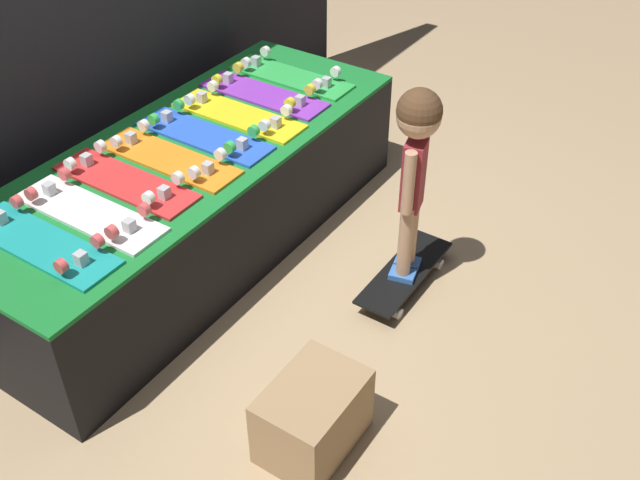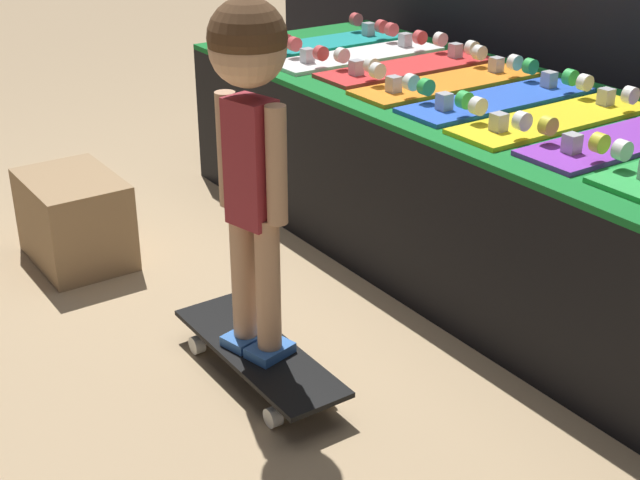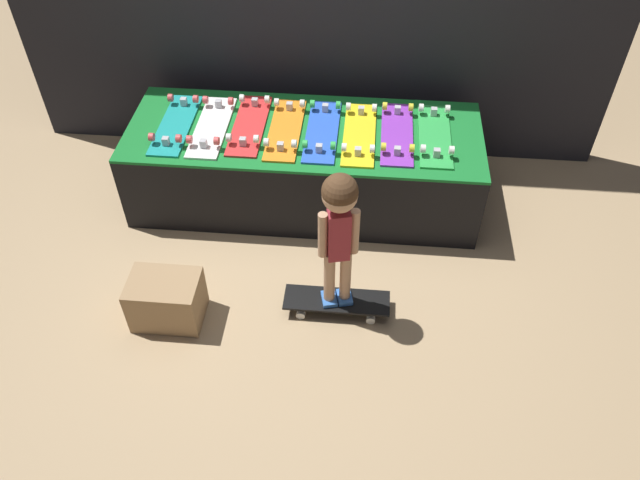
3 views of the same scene
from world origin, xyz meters
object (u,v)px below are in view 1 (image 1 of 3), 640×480
skateboard_teal_on_rack (41,242)px  skateboard_on_floor (404,274)px  skateboard_orange_on_rack (169,157)px  skateboard_white_on_rack (89,211)px  skateboard_blue_on_rack (204,134)px  skateboard_red_on_rack (125,180)px  skateboard_purple_on_rack (263,93)px  storage_box (313,416)px  skateboard_green_on_rack (290,75)px  child (416,151)px  skateboard_yellow_on_rack (238,114)px

skateboard_teal_on_rack → skateboard_on_floor: skateboard_teal_on_rack is taller
skateboard_orange_on_rack → skateboard_on_floor: (0.42, -1.00, -0.51)m
skateboard_white_on_rack → skateboard_blue_on_rack: 0.73m
skateboard_teal_on_rack → skateboard_on_floor: size_ratio=1.11×
skateboard_red_on_rack → skateboard_orange_on_rack: bearing=-6.7°
skateboard_purple_on_rack → storage_box: size_ratio=1.73×
skateboard_red_on_rack → skateboard_on_floor: skateboard_red_on_rack is taller
skateboard_teal_on_rack → skateboard_blue_on_rack: same height
skateboard_teal_on_rack → skateboard_green_on_rack: bearing=1.1°
skateboard_blue_on_rack → skateboard_on_floor: bearing=-80.1°
skateboard_teal_on_rack → child: child is taller
skateboard_yellow_on_rack → skateboard_red_on_rack: bearing=177.1°
skateboard_blue_on_rack → skateboard_on_floor: size_ratio=1.11×
skateboard_green_on_rack → skateboard_on_floor: bearing=-118.2°
skateboard_green_on_rack → skateboard_on_floor: (-0.55, -1.02, -0.51)m
skateboard_purple_on_rack → skateboard_orange_on_rack: bearing=-178.5°
skateboard_teal_on_rack → skateboard_red_on_rack: bearing=4.5°
skateboard_orange_on_rack → skateboard_green_on_rack: (0.97, 0.02, 0.00)m
skateboard_on_floor → storage_box: bearing=-171.8°
skateboard_orange_on_rack → skateboard_blue_on_rack: size_ratio=1.00×
skateboard_white_on_rack → skateboard_on_floor: (0.90, -0.99, -0.51)m
skateboard_white_on_rack → skateboard_orange_on_rack: 0.48m
skateboard_green_on_rack → storage_box: skateboard_green_on_rack is taller
skateboard_green_on_rack → child: size_ratio=0.75×
skateboard_purple_on_rack → child: bearing=-106.8°
skateboard_yellow_on_rack → skateboard_on_floor: skateboard_yellow_on_rack is taller
skateboard_red_on_rack → skateboard_orange_on_rack: same height
skateboard_orange_on_rack → skateboard_purple_on_rack: (0.73, 0.02, 0.00)m
skateboard_blue_on_rack → skateboard_on_floor: 1.14m
skateboard_red_on_rack → skateboard_on_floor: (0.66, -1.03, -0.51)m
skateboard_blue_on_rack → skateboard_orange_on_rack: bearing=-179.4°
skateboard_white_on_rack → storage_box: 1.21m
skateboard_purple_on_rack → child: size_ratio=0.75×
skateboard_teal_on_rack → skateboard_yellow_on_rack: same height
skateboard_white_on_rack → storage_box: size_ratio=1.73×
skateboard_orange_on_rack → skateboard_teal_on_rack: bearing=-179.2°
skateboard_white_on_rack → skateboard_red_on_rack: size_ratio=1.00×
skateboard_blue_on_rack → skateboard_red_on_rack: bearing=176.9°
skateboard_teal_on_rack → skateboard_blue_on_rack: bearing=0.7°
skateboard_orange_on_rack → skateboard_on_floor: 1.20m
skateboard_on_floor → skateboard_orange_on_rack: bearing=112.6°
skateboard_on_floor → skateboard_yellow_on_rack: bearing=86.2°
skateboard_yellow_on_rack → storage_box: bearing=-132.5°
skateboard_purple_on_rack → skateboard_white_on_rack: bearing=-178.4°
skateboard_teal_on_rack → skateboard_green_on_rack: same height
skateboard_orange_on_rack → skateboard_green_on_rack: 0.97m
skateboard_on_floor → child: size_ratio=0.67×
skateboard_orange_on_rack → skateboard_blue_on_rack: 0.24m
child → skateboard_purple_on_rack: bearing=59.5°
child → skateboard_yellow_on_rack: bearing=72.5°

